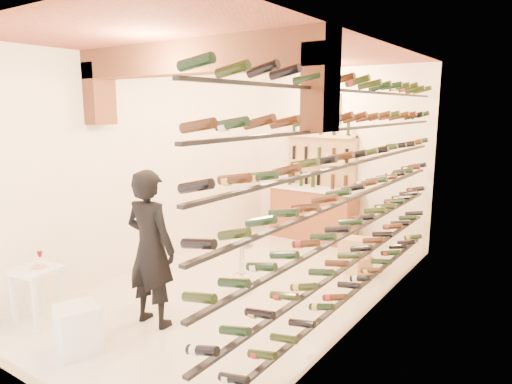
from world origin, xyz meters
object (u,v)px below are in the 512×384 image
tasting_table (37,278)px  chrome_barstool (242,262)px  white_stool (78,329)px  back_counter (313,212)px  person (151,248)px  crate_lower (354,264)px  wine_rack (350,189)px

tasting_table → chrome_barstool: tasting_table is taller
white_stool → back_counter: bearing=89.4°
back_counter → person: bearing=-88.7°
back_counter → person: person is taller
person → crate_lower: (1.28, 2.87, -0.77)m
wine_rack → back_counter: wine_rack is taller
chrome_barstool → crate_lower: bearing=55.6°
tasting_table → white_stool: (0.93, -0.12, -0.30)m
person → chrome_barstool: (0.26, 1.38, -0.50)m
tasting_table → chrome_barstool: (1.35, 2.13, -0.15)m
tasting_table → person: (1.08, 0.75, 0.35)m
wine_rack → back_counter: (-1.83, 2.65, -1.02)m
tasting_table → white_stool: 0.99m
person → wine_rack: bearing=-142.2°
tasting_table → wine_rack: bearing=31.0°
tasting_table → chrome_barstool: 2.52m
wine_rack → white_stool: 3.30m
tasting_table → white_stool: tasting_table is taller
crate_lower → white_stool: bearing=-111.0°
white_stool → chrome_barstool: chrome_barstool is taller
person → crate_lower: bearing=-117.3°
white_stool → person: person is taller
white_stool → crate_lower: (1.43, 3.74, -0.11)m
wine_rack → tasting_table: 3.75m
wine_rack → crate_lower: 2.01m
wine_rack → tasting_table: bearing=-141.3°
back_counter → crate_lower: 1.93m
back_counter → tasting_table: size_ratio=2.09×
back_counter → chrome_barstool: (0.36, -2.78, -0.13)m
person → chrome_barstool: 1.49m
wine_rack → chrome_barstool: wine_rack is taller
white_stool → crate_lower: 4.01m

